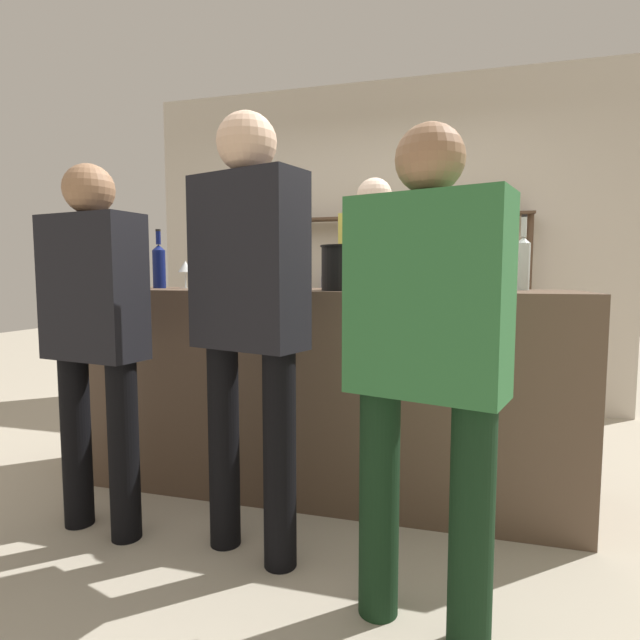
# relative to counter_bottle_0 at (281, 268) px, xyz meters

# --- Properties ---
(ground_plane) EXTENTS (16.00, 16.00, 0.00)m
(ground_plane) POSITION_rel_counter_bottle_0_xyz_m (0.24, -0.06, -1.18)
(ground_plane) COLOR #B2A893
(bar_counter) EXTENTS (2.56, 0.65, 1.07)m
(bar_counter) POSITION_rel_counter_bottle_0_xyz_m (0.24, -0.06, -0.65)
(bar_counter) COLOR brown
(bar_counter) RESTS_ON ground_plane
(back_wall) EXTENTS (4.16, 0.12, 2.80)m
(back_wall) POSITION_rel_counter_bottle_0_xyz_m (0.24, 1.87, 0.22)
(back_wall) COLOR beige
(back_wall) RESTS_ON ground_plane
(back_shelf) EXTENTS (2.53, 0.18, 1.64)m
(back_shelf) POSITION_rel_counter_bottle_0_xyz_m (0.22, 1.69, -0.08)
(back_shelf) COLOR #4C3828
(back_shelf) RESTS_ON ground_plane
(counter_bottle_0) EXTENTS (0.07, 0.07, 0.31)m
(counter_bottle_0) POSITION_rel_counter_bottle_0_xyz_m (0.00, 0.00, 0.00)
(counter_bottle_0) COLOR #0F1956
(counter_bottle_0) RESTS_ON bar_counter
(counter_bottle_1) EXTENTS (0.08, 0.08, 0.33)m
(counter_bottle_1) POSITION_rel_counter_bottle_0_xyz_m (-0.13, 0.05, 0.01)
(counter_bottle_1) COLOR brown
(counter_bottle_1) RESTS_ON bar_counter
(counter_bottle_2) EXTENTS (0.07, 0.07, 0.33)m
(counter_bottle_2) POSITION_rel_counter_bottle_0_xyz_m (0.70, -0.14, 0.01)
(counter_bottle_2) COLOR brown
(counter_bottle_2) RESTS_ON bar_counter
(counter_bottle_3) EXTENTS (0.07, 0.07, 0.38)m
(counter_bottle_3) POSITION_rel_counter_bottle_0_xyz_m (1.25, 0.12, 0.03)
(counter_bottle_3) COLOR silver
(counter_bottle_3) RESTS_ON bar_counter
(counter_bottle_4) EXTENTS (0.07, 0.07, 0.34)m
(counter_bottle_4) POSITION_rel_counter_bottle_0_xyz_m (-0.73, -0.04, 0.02)
(counter_bottle_4) COLOR #0F1956
(counter_bottle_4) RESTS_ON bar_counter
(counter_bottle_5) EXTENTS (0.07, 0.07, 0.34)m
(counter_bottle_5) POSITION_rel_counter_bottle_0_xyz_m (0.40, -0.02, 0.02)
(counter_bottle_5) COLOR brown
(counter_bottle_5) RESTS_ON bar_counter
(wine_glass) EXTENTS (0.08, 0.08, 0.16)m
(wine_glass) POSITION_rel_counter_bottle_0_xyz_m (-0.59, 0.00, 0.00)
(wine_glass) COLOR silver
(wine_glass) RESTS_ON bar_counter
(ice_bucket) EXTENTS (0.23, 0.23, 0.22)m
(ice_bucket) POSITION_rel_counter_bottle_0_xyz_m (0.39, -0.19, -0.01)
(ice_bucket) COLOR black
(ice_bucket) RESTS_ON bar_counter
(customer_center) EXTENTS (0.50, 0.33, 1.76)m
(customer_center) POSITION_rel_counter_bottle_0_xyz_m (0.14, -0.77, -0.15)
(customer_center) COLOR black
(customer_center) RESTS_ON ground_plane
(server_behind_counter) EXTENTS (0.46, 0.23, 1.79)m
(server_behind_counter) POSITION_rel_counter_bottle_0_xyz_m (0.38, 0.78, -0.12)
(server_behind_counter) COLOR brown
(server_behind_counter) RESTS_ON ground_plane
(customer_right) EXTENTS (0.52, 0.34, 1.59)m
(customer_right) POSITION_rel_counter_bottle_0_xyz_m (0.84, -1.02, -0.26)
(customer_right) COLOR black
(customer_right) RESTS_ON ground_plane
(customer_left) EXTENTS (0.48, 0.27, 1.61)m
(customer_left) POSITION_rel_counter_bottle_0_xyz_m (-0.58, -0.77, -0.25)
(customer_left) COLOR black
(customer_left) RESTS_ON ground_plane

